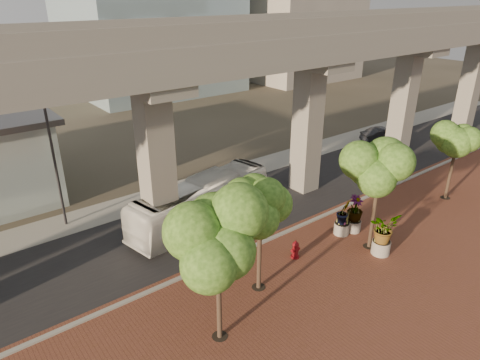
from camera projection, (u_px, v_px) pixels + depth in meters
ground at (260, 223)px, 27.74m from camera, size 160.00×160.00×0.00m
brick_plaza at (361, 283)px, 21.95m from camera, size 70.00×13.00×0.06m
asphalt_road at (241, 211)px, 29.17m from camera, size 90.00×8.00×0.04m
curb_strip at (281, 234)px, 26.26m from camera, size 70.00×0.25×0.16m
far_sidewalk at (198, 185)px, 33.13m from camera, size 90.00×3.00×0.06m
transit_viaduct at (241, 106)px, 26.23m from camera, size 72.00×5.60×12.40m
midrise_block at (296, 3)px, 70.20m from camera, size 18.00×16.00×24.00m
transit_bus at (202, 202)px, 27.17m from camera, size 10.86×4.48×2.95m
parked_car at (384, 136)px, 42.02m from camera, size 4.75×3.27×1.48m
fire_hydrant at (295, 249)px, 23.83m from camera, size 0.53×0.48×1.07m
planter_front at (383, 230)px, 23.78m from camera, size 2.30×2.30×2.53m
planter_right at (355, 210)px, 26.12m from camera, size 2.24×2.24×2.39m
planter_left at (343, 214)px, 25.82m from camera, size 2.08×2.08×2.29m
street_tree_far_west at (217, 239)px, 16.53m from camera, size 3.92×3.92×6.74m
street_tree_near_west at (260, 204)px, 19.70m from camera, size 3.15×3.15×6.16m
street_tree_near_east at (380, 169)px, 23.06m from camera, size 4.15×4.15×6.83m
street_tree_far_east at (457, 141)px, 29.21m from camera, size 3.18×3.18×5.80m
streetlamp_west at (52, 146)px, 25.26m from camera, size 0.46×1.33×9.20m
streetlamp_east at (313, 111)px, 36.13m from camera, size 0.38×1.11×7.68m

